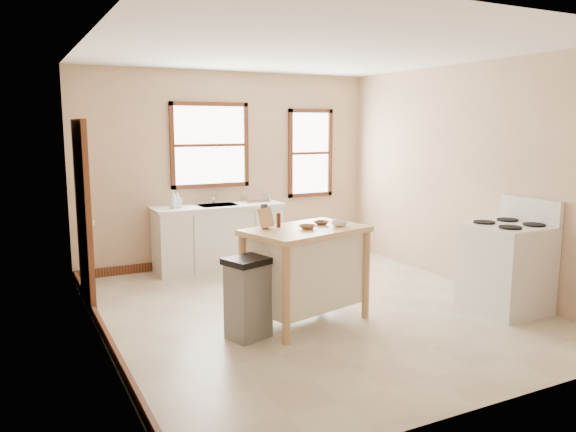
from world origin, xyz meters
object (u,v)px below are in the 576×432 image
object	(u,v)px
trash_bin	(248,298)
gas_stove	(507,256)
bowl_b	(322,223)
kitchen_island	(306,275)
bowl_c	(340,224)
dish_rack	(255,199)
bowl_a	(307,227)
pepper_grinder	(279,220)
soap_bottle_b	(178,200)
knife_block	(266,219)
soap_bottle_a	(173,200)

from	to	relation	value
trash_bin	gas_stove	xyz separation A→B (m)	(2.85, -0.53, 0.22)
bowl_b	kitchen_island	bearing A→B (deg)	-157.07
bowl_b	bowl_c	size ratio (longest dim) A/B	0.91
dish_rack	bowl_a	xyz separation A→B (m)	(-0.55, -2.58, 0.05)
pepper_grinder	bowl_a	bearing A→B (deg)	-42.06
pepper_grinder	bowl_a	distance (m)	0.31
soap_bottle_b	pepper_grinder	xyz separation A→B (m)	(0.38, -2.36, 0.05)
soap_bottle_b	bowl_c	world-z (taller)	soap_bottle_b
kitchen_island	bowl_b	bearing A→B (deg)	8.73
dish_rack	soap_bottle_b	bearing A→B (deg)	173.87
knife_block	soap_bottle_b	bearing A→B (deg)	67.95
soap_bottle_a	bowl_c	distance (m)	2.76
bowl_a	bowl_c	distance (m)	0.37
kitchen_island	knife_block	bearing A→B (deg)	143.02
knife_block	trash_bin	distance (m)	0.83
knife_block	bowl_c	world-z (taller)	knife_block
kitchen_island	trash_bin	distance (m)	0.73
bowl_b	gas_stove	world-z (taller)	gas_stove
soap_bottle_b	bowl_a	xyz separation A→B (m)	(0.61, -2.56, -0.00)
bowl_a	gas_stove	xyz separation A→B (m)	(2.15, -0.63, -0.40)
soap_bottle_b	dish_rack	world-z (taller)	soap_bottle_b
bowl_b	bowl_c	distance (m)	0.21
gas_stove	soap_bottle_a	bearing A→B (deg)	131.88
knife_block	pepper_grinder	distance (m)	0.14
pepper_grinder	gas_stove	bearing A→B (deg)	-19.23
knife_block	bowl_b	xyz separation A→B (m)	(0.62, -0.05, -0.08)
dish_rack	bowl_c	world-z (taller)	bowl_c
soap_bottle_b	bowl_b	size ratio (longest dim) A/B	1.30
knife_block	gas_stove	bearing A→B (deg)	-46.20
dish_rack	gas_stove	bearing A→B (deg)	-70.12
bowl_c	trash_bin	size ratio (longest dim) A/B	0.21
bowl_c	dish_rack	bearing A→B (deg)	86.06
trash_bin	bowl_c	bearing A→B (deg)	-14.14
soap_bottle_a	knife_block	size ratio (longest dim) A/B	1.19
soap_bottle_a	bowl_c	size ratio (longest dim) A/B	1.41
kitchen_island	bowl_b	xyz separation A→B (m)	(0.25, 0.10, 0.52)
pepper_grinder	trash_bin	bearing A→B (deg)	-147.64
soap_bottle_a	bowl_c	world-z (taller)	soap_bottle_a
trash_bin	kitchen_island	bearing A→B (deg)	-6.30
kitchen_island	soap_bottle_b	bearing A→B (deg)	89.55
soap_bottle_a	trash_bin	world-z (taller)	soap_bottle_a
kitchen_island	bowl_c	xyz separation A→B (m)	(0.36, -0.07, 0.52)
kitchen_island	knife_block	xyz separation A→B (m)	(-0.37, 0.16, 0.60)
soap_bottle_a	dish_rack	xyz separation A→B (m)	(1.23, 0.05, -0.07)
soap_bottle_a	gas_stove	bearing A→B (deg)	-69.86
bowl_a	bowl_c	bearing A→B (deg)	-3.79
dish_rack	kitchen_island	distance (m)	2.63
soap_bottle_a	bowl_b	world-z (taller)	soap_bottle_a
dish_rack	bowl_a	size ratio (longest dim) A/B	2.31
bowl_c	knife_block	bearing A→B (deg)	162.50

